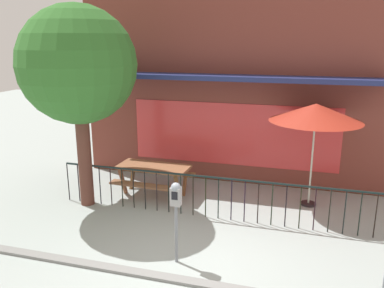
{
  "coord_description": "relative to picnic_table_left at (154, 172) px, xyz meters",
  "views": [
    {
      "loc": [
        1.81,
        -5.9,
        3.87
      ],
      "look_at": [
        -0.57,
        2.37,
        1.55
      ],
      "focal_mm": 36.84,
      "sensor_mm": 36.0,
      "label": 1
    }
  ],
  "objects": [
    {
      "name": "parking_meter_far",
      "position": [
        1.53,
        -2.84,
        0.55
      ],
      "size": [
        0.18,
        0.17,
        1.5
      ],
      "color": "slate",
      "rests_on": "ground"
    },
    {
      "name": "picnic_table_left",
      "position": [
        0.0,
        0.0,
        0.0
      ],
      "size": [
        1.86,
        1.44,
        0.79
      ],
      "color": "brown",
      "rests_on": "ground"
    },
    {
      "name": "street_tree",
      "position": [
        -1.33,
        -1.0,
        2.67
      ],
      "size": [
        2.63,
        2.63,
        4.62
      ],
      "color": "brown",
      "rests_on": "ground"
    },
    {
      "name": "ground",
      "position": [
        1.73,
        -2.88,
        -0.61
      ],
      "size": [
        40.0,
        40.0,
        0.0
      ],
      "primitive_type": "plane",
      "color": "#9BA6A2"
    },
    {
      "name": "pub_storefront",
      "position": [
        1.73,
        1.72,
        1.97
      ],
      "size": [
        8.61,
        1.3,
        5.18
      ],
      "color": "#3A260F",
      "rests_on": "ground"
    },
    {
      "name": "patio_fence_front",
      "position": [
        1.73,
        -0.91,
        0.05
      ],
      "size": [
        7.26,
        0.04,
        0.97
      ],
      "color": "black",
      "rests_on": "ground"
    },
    {
      "name": "patio_umbrella",
      "position": [
        3.8,
        0.42,
        1.63
      ],
      "size": [
        2.09,
        2.09,
        2.45
      ],
      "color": "black",
      "rests_on": "ground"
    },
    {
      "name": "curb_edge",
      "position": [
        1.73,
        -3.39,
        -0.61
      ],
      "size": [
        12.06,
        0.2,
        0.11
      ],
      "primitive_type": "cube",
      "color": "gray",
      "rests_on": "ground"
    }
  ]
}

